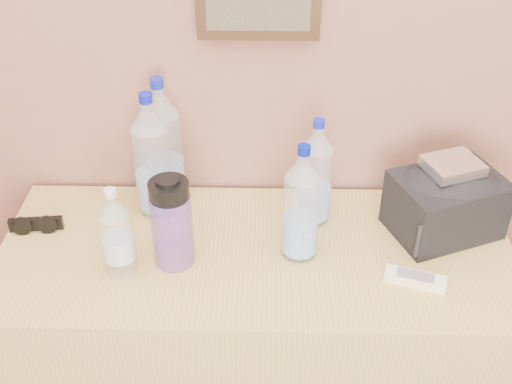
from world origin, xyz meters
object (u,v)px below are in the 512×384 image
at_px(dresser, 256,357).
at_px(pet_large_a, 153,161).
at_px(pet_large_d, 301,209).
at_px(sunglasses, 36,224).
at_px(pet_small, 117,237).
at_px(pet_large_b, 163,149).
at_px(nalgene_bottle, 172,222).
at_px(ac_remote, 415,279).
at_px(toiletry_bag, 446,201).
at_px(pet_large_c, 315,177).
at_px(foil_packet, 453,166).

height_order(dresser, pet_large_a, pet_large_a).
relative_size(pet_large_d, sunglasses, 2.26).
height_order(pet_large_a, pet_small, pet_large_a).
xyz_separation_m(pet_large_b, nalgene_bottle, (0.05, -0.26, -0.04)).
xyz_separation_m(ac_remote, toiletry_bag, (0.10, 0.20, 0.08)).
bearing_deg(toiletry_bag, nalgene_bottle, 169.07).
distance_m(pet_large_c, pet_large_d, 0.15).
height_order(pet_large_b, nalgene_bottle, pet_large_b).
bearing_deg(sunglasses, toiletry_bag, -5.30).
bearing_deg(pet_large_a, pet_large_b, 65.69).
distance_m(dresser, pet_large_b, 0.66).
distance_m(dresser, sunglasses, 0.72).
relative_size(pet_small, sunglasses, 1.75).
bearing_deg(pet_small, toiletry_bag, 12.43).
bearing_deg(ac_remote, nalgene_bottle, -168.93).
height_order(pet_large_a, pet_large_c, pet_large_a).
bearing_deg(foil_packet, toiletry_bag, -89.75).
relative_size(ac_remote, toiletry_bag, 0.54).
relative_size(pet_large_c, toiletry_bag, 1.14).
bearing_deg(pet_large_b, foil_packet, -8.63).
xyz_separation_m(nalgene_bottle, foil_packet, (0.69, 0.15, 0.07)).
height_order(pet_large_b, toiletry_bag, pet_large_b).
distance_m(pet_large_c, pet_small, 0.52).
distance_m(pet_large_d, pet_small, 0.44).
relative_size(pet_large_b, foil_packet, 2.81).
relative_size(pet_large_c, ac_remote, 2.09).
bearing_deg(ac_remote, foil_packet, 81.48).
height_order(pet_large_d, toiletry_bag, pet_large_d).
bearing_deg(pet_large_b, pet_large_c, -11.31).
relative_size(dresser, foil_packet, 9.96).
height_order(ac_remote, foil_packet, foil_packet).
bearing_deg(pet_large_b, pet_large_d, -31.75).
bearing_deg(toiletry_bag, foil_packet, 68.06).
height_order(toiletry_bag, foil_packet, foil_packet).
xyz_separation_m(pet_large_b, pet_small, (-0.07, -0.30, -0.06)).
height_order(pet_large_c, foil_packet, pet_large_c).
relative_size(pet_large_c, foil_packet, 2.30).
relative_size(pet_large_c, pet_small, 1.25).
bearing_deg(ac_remote, sunglasses, -172.95).
xyz_separation_m(pet_small, sunglasses, (-0.26, 0.15, -0.09)).
distance_m(dresser, ac_remote, 0.58).
height_order(dresser, toiletry_bag, toiletry_bag).
xyz_separation_m(sunglasses, foil_packet, (1.07, 0.03, 0.18)).
height_order(nalgene_bottle, toiletry_bag, nalgene_bottle).
xyz_separation_m(dresser, sunglasses, (-0.58, 0.07, 0.43)).
xyz_separation_m(pet_large_c, pet_small, (-0.48, -0.22, -0.03)).
bearing_deg(sunglasses, foil_packet, -4.83).
bearing_deg(sunglasses, nalgene_bottle, -23.12).
relative_size(pet_large_a, pet_small, 1.45).
bearing_deg(pet_large_b, dresser, -40.74).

